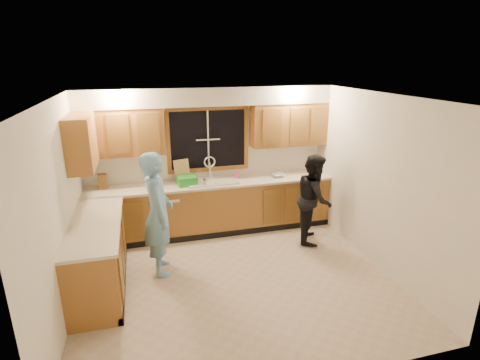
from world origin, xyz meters
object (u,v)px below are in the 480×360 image
dish_crate (187,180)px  bowl (278,175)px  sink (212,185)px  man (158,214)px  soap_bottle (237,173)px  knife_block (103,182)px  dishwasher (164,214)px  stove (94,278)px  woman (314,198)px

dish_crate → bowl: dish_crate is taller
sink → man: (-0.98, -1.10, 0.02)m
sink → soap_bottle: sink is taller
knife_block → dish_crate: (1.34, -0.15, -0.05)m
dishwasher → man: bearing=-96.8°
dishwasher → soap_bottle: bearing=4.3°
dishwasher → knife_block: knife_block is taller
dish_crate → soap_bottle: bearing=7.9°
stove → dishwasher: bearing=62.3°
dish_crate → soap_bottle: soap_bottle is taller
stove → bowl: bearing=30.9°
stove → woman: woman is taller
knife_block → dish_crate: size_ratio=0.80×
man → knife_block: bearing=31.3°
sink → bowl: (1.20, -0.03, 0.08)m
sink → stove: (-1.80, -1.82, -0.41)m
dishwasher → woman: size_ratio=0.55×
soap_bottle → bowl: 0.74m
sink → woman: size_ratio=0.58×
knife_block → soap_bottle: size_ratio=1.44×
man → knife_block: size_ratio=7.21×
sink → soap_bottle: size_ratio=5.02×
dishwasher → stove: 2.04m
knife_block → soap_bottle: bearing=-2.5°
soap_bottle → bowl: soap_bottle is taller
woman → soap_bottle: bearing=74.9°
woman → bowl: size_ratio=6.67×
sink → knife_block: size_ratio=3.50×
dish_crate → soap_bottle: (0.90, 0.13, 0.01)m
woman → dish_crate: size_ratio=4.81×
dishwasher → man: size_ratio=0.46×
sink → bowl: bearing=-1.5°
woman → knife_block: (-3.33, 0.88, 0.30)m
man → bowl: man is taller
stove → woman: size_ratio=0.61×
dish_crate → soap_bottle: 0.91m
dishwasher → man: man is taller
man → bowl: size_ratio=7.96×
sink → knife_block: (-1.78, 0.11, 0.18)m
knife_block → bowl: bearing=-4.6°
knife_block → stove: bearing=-92.6°
sink → man: 1.47m
man → knife_block: man is taller
dish_crate → soap_bottle: size_ratio=1.80×
dishwasher → stove: size_ratio=0.91×
woman → sink: bearing=86.8°
man → woman: bearing=-85.0°
dish_crate → knife_block: bearing=173.8°
knife_block → bowl: 2.98m
dishwasher → soap_bottle: size_ratio=4.79×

